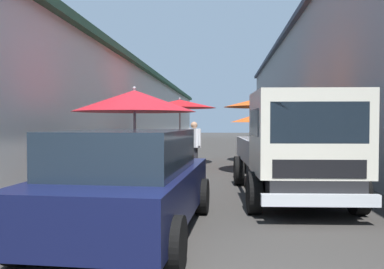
% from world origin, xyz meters
% --- Properties ---
extents(ground, '(90.00, 90.00, 0.00)m').
position_xyz_m(ground, '(13.50, 0.00, 0.00)').
color(ground, '#33302D').
extents(building_left_whitewash, '(49.80, 7.50, 4.31)m').
position_xyz_m(building_left_whitewash, '(15.75, 7.17, 2.16)').
color(building_left_whitewash, silver).
rests_on(building_left_whitewash, ground).
extents(building_right_concrete, '(49.80, 7.50, 6.65)m').
position_xyz_m(building_right_concrete, '(15.75, -7.17, 3.33)').
color(building_right_concrete, gray).
rests_on(building_right_concrete, ground).
extents(fruit_stall_mid_lane, '(2.66, 2.66, 2.47)m').
position_xyz_m(fruit_stall_mid_lane, '(11.59, 1.40, 1.91)').
color(fruit_stall_mid_lane, '#9E9EA3').
rests_on(fruit_stall_mid_lane, ground).
extents(fruit_stall_far_left, '(2.78, 2.78, 2.09)m').
position_xyz_m(fruit_stall_far_left, '(13.15, -1.87, 1.65)').
color(fruit_stall_far_left, '#9E9EA3').
rests_on(fruit_stall_far_left, ground).
extents(fruit_stall_far_right, '(2.81, 2.81, 2.46)m').
position_xyz_m(fruit_stall_far_right, '(9.37, -1.65, 1.99)').
color(fruit_stall_far_right, '#9E9EA3').
rests_on(fruit_stall_far_right, ground).
extents(fruit_stall_near_left, '(2.56, 2.56, 2.31)m').
position_xyz_m(fruit_stall_near_left, '(5.40, 1.60, 1.83)').
color(fruit_stall_near_left, '#9E9EA3').
rests_on(fruit_stall_near_left, ground).
extents(hatchback_car, '(3.99, 2.08, 1.45)m').
position_xyz_m(hatchback_car, '(2.71, 1.05, 0.74)').
color(hatchback_car, '#0F1438').
rests_on(hatchback_car, ground).
extents(delivery_truck, '(5.00, 2.15, 2.08)m').
position_xyz_m(delivery_truck, '(4.83, -1.60, 1.04)').
color(delivery_truck, black).
rests_on(delivery_truck, ground).
extents(vendor_by_crates, '(0.46, 0.53, 1.68)m').
position_xyz_m(vendor_by_crates, '(14.85, -2.38, 0.98)').
color(vendor_by_crates, '#232328').
rests_on(vendor_by_crates, ground).
extents(vendor_in_shade, '(0.51, 0.45, 1.59)m').
position_xyz_m(vendor_in_shade, '(9.58, 0.70, 0.91)').
color(vendor_in_shade, '#232328').
rests_on(vendor_in_shade, ground).
extents(plastic_stool, '(0.30, 0.30, 0.43)m').
position_xyz_m(plastic_stool, '(7.05, -2.49, 0.33)').
color(plastic_stool, '#1E8C3F').
rests_on(plastic_stool, ground).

